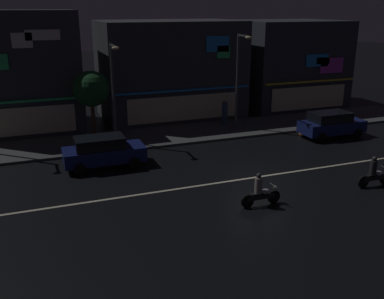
# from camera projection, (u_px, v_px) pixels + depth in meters

# --- Properties ---
(ground_plane) EXTENTS (140.00, 140.00, 0.00)m
(ground_plane) POSITION_uv_depth(u_px,v_px,m) (257.00, 177.00, 22.15)
(ground_plane) COLOR black
(lane_divider_stripe) EXTENTS (33.49, 0.16, 0.01)m
(lane_divider_stripe) POSITION_uv_depth(u_px,v_px,m) (257.00, 177.00, 22.14)
(lane_divider_stripe) COLOR beige
(lane_divider_stripe) RESTS_ON ground
(sidewalk_far) EXTENTS (35.25, 4.44, 0.14)m
(sidewalk_far) POSITION_uv_depth(u_px,v_px,m) (196.00, 132.00, 29.79)
(sidewalk_far) COLOR #424447
(sidewalk_far) RESTS_ON ground
(storefront_left_block) EXTENTS (8.48, 7.47, 7.15)m
(storefront_left_block) POSITION_uv_depth(u_px,v_px,m) (286.00, 64.00, 37.47)
(storefront_left_block) COLOR #2D333D
(storefront_left_block) RESTS_ON ground
(storefront_center_block) EXTENTS (10.46, 6.87, 7.26)m
(storefront_center_block) POSITION_uv_depth(u_px,v_px,m) (170.00, 69.00, 33.63)
(storefront_center_block) COLOR #383A3F
(storefront_center_block) RESTS_ON ground
(storefront_right_block) EXTENTS (7.26, 6.26, 8.04)m
(storefront_right_block) POSITION_uv_depth(u_px,v_px,m) (23.00, 72.00, 29.69)
(storefront_right_block) COLOR #383A3F
(storefront_right_block) RESTS_ON ground
(streetlamp_mid) EXTENTS (0.44, 1.64, 6.07)m
(streetlamp_mid) POSITION_uv_depth(u_px,v_px,m) (114.00, 85.00, 26.12)
(streetlamp_mid) COLOR #47494C
(streetlamp_mid) RESTS_ON sidewalk_far
(streetlamp_east) EXTENTS (0.44, 1.64, 6.41)m
(streetlamp_east) POSITION_uv_depth(u_px,v_px,m) (239.00, 73.00, 29.28)
(streetlamp_east) COLOR #47494C
(streetlamp_east) RESTS_ON sidewalk_far
(pedestrian_on_sidewalk) EXTENTS (0.41, 0.41, 1.84)m
(pedestrian_on_sidewalk) POSITION_uv_depth(u_px,v_px,m) (225.00, 113.00, 31.32)
(pedestrian_on_sidewalk) COLOR #334766
(pedestrian_on_sidewalk) RESTS_ON sidewalk_far
(street_tree) EXTENTS (2.27, 2.27, 4.34)m
(street_tree) POSITION_uv_depth(u_px,v_px,m) (91.00, 89.00, 27.32)
(street_tree) COLOR #473323
(street_tree) RESTS_ON sidewalk_far
(parked_car_near_kerb) EXTENTS (4.30, 1.98, 1.67)m
(parked_car_near_kerb) POSITION_uv_depth(u_px,v_px,m) (331.00, 124.00, 28.82)
(parked_car_near_kerb) COLOR navy
(parked_car_near_kerb) RESTS_ON ground
(parked_car_trailing) EXTENTS (4.30, 1.98, 1.67)m
(parked_car_trailing) POSITION_uv_depth(u_px,v_px,m) (103.00, 151.00, 23.39)
(parked_car_trailing) COLOR navy
(parked_car_trailing) RESTS_ON ground
(motorcycle_lead) EXTENTS (1.90, 0.60, 1.52)m
(motorcycle_lead) POSITION_uv_depth(u_px,v_px,m) (260.00, 192.00, 18.81)
(motorcycle_lead) COLOR black
(motorcycle_lead) RESTS_ON ground
(motorcycle_following) EXTENTS (1.90, 0.60, 1.52)m
(motorcycle_following) POSITION_uv_depth(u_px,v_px,m) (374.00, 174.00, 20.89)
(motorcycle_following) COLOR black
(motorcycle_following) RESTS_ON ground
(traffic_cone) EXTENTS (0.36, 0.36, 0.55)m
(traffic_cone) POSITION_uv_depth(u_px,v_px,m) (302.00, 130.00, 29.59)
(traffic_cone) COLOR orange
(traffic_cone) RESTS_ON ground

